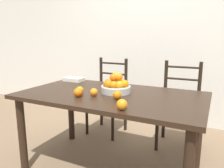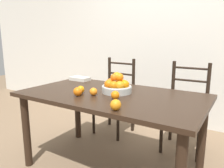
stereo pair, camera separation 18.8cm
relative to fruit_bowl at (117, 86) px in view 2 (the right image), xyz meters
The scene contains 11 objects.
wall_back 1.55m from the fruit_bowl, 91.02° to the left, with size 8.00×0.06×2.60m.
dining_table 0.17m from the fruit_bowl, 117.95° to the right, with size 1.62×0.90×0.75m.
fruit_bowl is the anchor object (origin of this frame).
orange_loose_0 0.35m from the fruit_bowl, 129.40° to the right, with size 0.08×0.08×0.08m.
orange_loose_1 0.49m from the fruit_bowl, 59.99° to the right, with size 0.08×0.08×0.08m.
orange_loose_2 0.32m from the fruit_bowl, 146.11° to the right, with size 0.07×0.07×0.07m.
orange_loose_3 0.22m from the fruit_bowl, 122.19° to the right, with size 0.07×0.07×0.07m.
orange_loose_4 0.22m from the fruit_bowl, 62.17° to the right, with size 0.07×0.07×0.07m.
chair_left 0.92m from the fruit_bowl, 121.95° to the left, with size 0.44×0.42×0.97m.
chair_right 0.92m from the fruit_bowl, 58.14° to the left, with size 0.43×0.41×0.97m.
book_stack 0.72m from the fruit_bowl, 157.31° to the left, with size 0.22×0.13×0.04m.
Camera 2 is at (1.00, -1.59, 1.23)m, focal length 35.00 mm.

